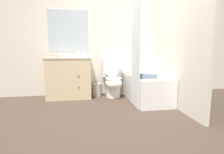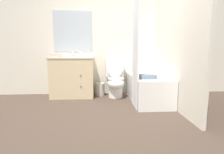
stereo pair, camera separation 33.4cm
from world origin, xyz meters
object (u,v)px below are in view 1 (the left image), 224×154
(bathtub, at_px, (145,87))
(wastebasket, at_px, (97,90))
(bath_towel_folded, at_px, (148,76))
(hand_towel_folded, at_px, (52,56))
(sink_faucet, at_px, (69,56))
(soap_dispenser, at_px, (85,54))
(tissue_box, at_px, (78,55))
(toilet, at_px, (113,80))
(vanity_cabinet, at_px, (69,77))

(bathtub, distance_m, wastebasket, 1.11)
(wastebasket, relative_size, bath_towel_folded, 1.01)
(wastebasket, xyz_separation_m, hand_towel_folded, (-0.93, -0.20, 0.79))
(wastebasket, bearing_deg, sink_faucet, 166.75)
(soap_dispenser, xyz_separation_m, bath_towel_folded, (1.15, -0.80, -0.39))
(wastebasket, height_order, tissue_box, tissue_box)
(hand_towel_folded, height_order, bath_towel_folded, hand_towel_folded)
(sink_faucet, xyz_separation_m, toilet, (0.96, -0.26, -0.55))
(soap_dispenser, height_order, hand_towel_folded, soap_dispenser)
(vanity_cabinet, bearing_deg, hand_towel_folded, -154.66)
(hand_towel_folded, bearing_deg, wastebasket, 12.25)
(wastebasket, distance_m, tissue_box, 0.90)
(toilet, xyz_separation_m, bath_towel_folded, (0.54, -0.73, 0.18))
(hand_towel_folded, bearing_deg, bath_towel_folded, -19.43)
(vanity_cabinet, height_order, bath_towel_folded, vanity_cabinet)
(sink_faucet, xyz_separation_m, soap_dispenser, (0.36, -0.19, 0.03))
(toilet, relative_size, bathtub, 0.62)
(vanity_cabinet, xyz_separation_m, soap_dispenser, (0.36, 0.01, 0.50))
(bathtub, xyz_separation_m, soap_dispenser, (-1.24, 0.44, 0.69))
(soap_dispenser, relative_size, hand_towel_folded, 0.64)
(soap_dispenser, bearing_deg, toilet, -6.74)
(sink_faucet, xyz_separation_m, bathtub, (1.60, -0.63, -0.66))
(sink_faucet, height_order, toilet, sink_faucet)
(bathtub, relative_size, soap_dispenser, 9.63)
(tissue_box, distance_m, soap_dispenser, 0.16)
(soap_dispenser, distance_m, hand_towel_folded, 0.70)
(tissue_box, xyz_separation_m, hand_towel_folded, (-0.53, -0.11, -0.01))
(wastebasket, relative_size, soap_dispenser, 2.00)
(bathtub, relative_size, hand_towel_folded, 6.15)
(bathtub, height_order, tissue_box, tissue_box)
(soap_dispenser, height_order, bath_towel_folded, soap_dispenser)
(vanity_cabinet, distance_m, bath_towel_folded, 1.71)
(toilet, bearing_deg, wastebasket, 161.80)
(vanity_cabinet, distance_m, sink_faucet, 0.51)
(toilet, height_order, hand_towel_folded, hand_towel_folded)
(sink_faucet, height_order, bathtub, sink_faucet)
(soap_dispenser, bearing_deg, bathtub, -19.47)
(tissue_box, relative_size, soap_dispenser, 0.90)
(bathtub, height_order, soap_dispenser, soap_dispenser)
(sink_faucet, bearing_deg, hand_towel_folded, -132.93)
(tissue_box, bearing_deg, bathtub, -15.59)
(tissue_box, xyz_separation_m, bath_towel_folded, (1.30, -0.75, -0.38))
(tissue_box, bearing_deg, toilet, -1.59)
(bathtub, distance_m, hand_towel_folded, 2.05)
(vanity_cabinet, bearing_deg, wastebasket, 4.67)
(toilet, bearing_deg, bathtub, -29.98)
(toilet, distance_m, bathtub, 0.75)
(soap_dispenser, bearing_deg, tissue_box, -161.54)
(bath_towel_folded, bearing_deg, sink_faucet, 146.64)
(sink_faucet, bearing_deg, bath_towel_folded, -33.36)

